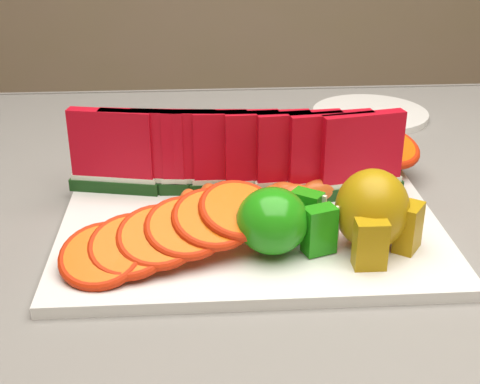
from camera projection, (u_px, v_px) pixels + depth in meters
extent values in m
cube|color=#492716|center=(307.00, 242.00, 0.74)|extent=(1.40, 0.90, 0.03)
cube|color=gray|center=(308.00, 227.00, 0.73)|extent=(1.52, 1.02, 0.01)
cube|color=gray|center=(262.00, 141.00, 1.23)|extent=(1.52, 0.01, 0.20)
cube|color=silver|center=(250.00, 224.00, 0.72)|extent=(0.40, 0.30, 0.01)
ellipsoid|color=#2E7F0B|center=(272.00, 221.00, 0.64)|extent=(0.08, 0.08, 0.06)
cube|color=#2E7F0B|center=(319.00, 230.00, 0.64)|extent=(0.03, 0.03, 0.05)
cube|color=beige|center=(326.00, 230.00, 0.64)|extent=(0.03, 0.01, 0.05)
cube|color=#2E7F0B|center=(307.00, 214.00, 0.67)|extent=(0.04, 0.03, 0.05)
cube|color=beige|center=(312.00, 213.00, 0.67)|extent=(0.03, 0.02, 0.05)
ellipsoid|color=#9B6108|center=(372.00, 209.00, 0.65)|extent=(0.09, 0.09, 0.08)
cube|color=#9B6108|center=(370.00, 244.00, 0.62)|extent=(0.03, 0.02, 0.05)
cube|color=#9B6108|center=(409.00, 227.00, 0.65)|extent=(0.03, 0.04, 0.05)
cylinder|color=silver|center=(370.00, 114.00, 1.05)|extent=(0.20, 0.20, 0.01)
cube|color=silver|center=(157.00, 154.00, 0.91)|extent=(0.03, 0.17, 0.00)
cube|color=silver|center=(157.00, 131.00, 0.99)|extent=(0.01, 0.04, 0.00)
cube|color=silver|center=(160.00, 131.00, 0.99)|extent=(0.01, 0.04, 0.00)
cube|color=silver|center=(164.00, 131.00, 0.99)|extent=(0.01, 0.04, 0.00)
cube|color=#0A3713|center=(115.00, 185.00, 0.78)|extent=(0.11, 0.04, 0.01)
cube|color=silver|center=(115.00, 177.00, 0.77)|extent=(0.10, 0.04, 0.01)
cube|color=red|center=(112.00, 143.00, 0.75)|extent=(0.10, 0.04, 0.08)
cube|color=#0A3713|center=(145.00, 185.00, 0.78)|extent=(0.11, 0.04, 0.01)
cube|color=silver|center=(145.00, 178.00, 0.77)|extent=(0.10, 0.03, 0.01)
cube|color=red|center=(142.00, 144.00, 0.75)|extent=(0.10, 0.03, 0.08)
cube|color=#0A3713|center=(175.00, 186.00, 0.77)|extent=(0.11, 0.03, 0.01)
cube|color=silver|center=(175.00, 178.00, 0.77)|extent=(0.10, 0.03, 0.01)
cube|color=red|center=(173.00, 144.00, 0.75)|extent=(0.10, 0.03, 0.08)
cube|color=#0A3713|center=(206.00, 186.00, 0.77)|extent=(0.11, 0.03, 0.01)
cube|color=silver|center=(205.00, 179.00, 0.77)|extent=(0.10, 0.02, 0.01)
cube|color=red|center=(205.00, 145.00, 0.75)|extent=(0.10, 0.02, 0.08)
cube|color=#0A3713|center=(236.00, 187.00, 0.77)|extent=(0.10, 0.02, 0.01)
cube|color=silver|center=(236.00, 179.00, 0.77)|extent=(0.10, 0.02, 0.01)
cube|color=red|center=(236.00, 145.00, 0.75)|extent=(0.10, 0.02, 0.08)
cube|color=#0A3713|center=(266.00, 188.00, 0.77)|extent=(0.11, 0.03, 0.01)
cube|color=silver|center=(267.00, 180.00, 0.77)|extent=(0.10, 0.02, 0.01)
cube|color=red|center=(267.00, 145.00, 0.75)|extent=(0.10, 0.02, 0.08)
cube|color=#0A3713|center=(297.00, 188.00, 0.77)|extent=(0.11, 0.03, 0.01)
cube|color=silver|center=(297.00, 180.00, 0.76)|extent=(0.10, 0.03, 0.01)
cube|color=red|center=(299.00, 146.00, 0.75)|extent=(0.10, 0.03, 0.08)
cube|color=#0A3713|center=(328.00, 189.00, 0.77)|extent=(0.11, 0.04, 0.01)
cube|color=silver|center=(328.00, 181.00, 0.76)|extent=(0.10, 0.03, 0.01)
cube|color=red|center=(330.00, 146.00, 0.75)|extent=(0.10, 0.03, 0.08)
cube|color=#0A3713|center=(358.00, 189.00, 0.77)|extent=(0.11, 0.04, 0.01)
cube|color=silver|center=(359.00, 181.00, 0.76)|extent=(0.10, 0.04, 0.01)
cube|color=red|center=(362.00, 147.00, 0.74)|extent=(0.10, 0.04, 0.08)
cylinder|color=red|center=(102.00, 255.00, 0.62)|extent=(0.09, 0.08, 0.03)
torus|color=#BE5214|center=(102.00, 255.00, 0.62)|extent=(0.10, 0.09, 0.04)
cylinder|color=red|center=(130.00, 246.00, 0.62)|extent=(0.08, 0.08, 0.03)
torus|color=#BE5214|center=(130.00, 246.00, 0.62)|extent=(0.09, 0.09, 0.04)
cylinder|color=red|center=(158.00, 236.00, 0.63)|extent=(0.07, 0.07, 0.03)
torus|color=#BE5214|center=(158.00, 236.00, 0.63)|extent=(0.08, 0.08, 0.04)
cylinder|color=red|center=(186.00, 227.00, 0.64)|extent=(0.08, 0.08, 0.03)
torus|color=#BE5214|center=(186.00, 227.00, 0.64)|extent=(0.09, 0.09, 0.04)
cylinder|color=red|center=(213.00, 218.00, 0.64)|extent=(0.09, 0.09, 0.03)
torus|color=#BE5214|center=(213.00, 218.00, 0.64)|extent=(0.10, 0.10, 0.04)
cylinder|color=red|center=(239.00, 210.00, 0.65)|extent=(0.09, 0.09, 0.03)
torus|color=#BE5214|center=(239.00, 210.00, 0.65)|extent=(0.11, 0.10, 0.04)
cylinder|color=red|center=(150.00, 165.00, 0.81)|extent=(0.08, 0.08, 0.03)
torus|color=#BE5214|center=(150.00, 165.00, 0.81)|extent=(0.09, 0.09, 0.03)
cylinder|color=red|center=(189.00, 162.00, 0.81)|extent=(0.09, 0.09, 0.03)
torus|color=#BE5214|center=(189.00, 162.00, 0.81)|extent=(0.10, 0.10, 0.03)
cylinder|color=red|center=(228.00, 159.00, 0.81)|extent=(0.09, 0.09, 0.03)
torus|color=#BE5214|center=(228.00, 159.00, 0.81)|extent=(0.10, 0.10, 0.03)
cylinder|color=red|center=(267.00, 156.00, 0.82)|extent=(0.10, 0.10, 0.03)
torus|color=#BE5214|center=(267.00, 156.00, 0.82)|extent=(0.11, 0.11, 0.03)
cylinder|color=red|center=(306.00, 152.00, 0.82)|extent=(0.10, 0.10, 0.03)
torus|color=#BE5214|center=(306.00, 152.00, 0.82)|extent=(0.12, 0.12, 0.03)
cylinder|color=red|center=(345.00, 149.00, 0.82)|extent=(0.11, 0.11, 0.03)
torus|color=#BE5214|center=(345.00, 149.00, 0.82)|extent=(0.12, 0.12, 0.03)
cylinder|color=red|center=(384.00, 146.00, 0.82)|extent=(0.11, 0.11, 0.03)
torus|color=#BE5214|center=(384.00, 146.00, 0.82)|extent=(0.12, 0.12, 0.03)
ellipsoid|color=orange|center=(189.00, 202.00, 0.72)|extent=(0.02, 0.04, 0.03)
ellipsoid|color=orange|center=(210.00, 196.00, 0.74)|extent=(0.03, 0.04, 0.03)
ellipsoid|color=orange|center=(231.00, 204.00, 0.72)|extent=(0.05, 0.04, 0.03)
ellipsoid|color=orange|center=(254.00, 204.00, 0.72)|extent=(0.04, 0.05, 0.03)
ellipsoid|color=orange|center=(271.00, 197.00, 0.74)|extent=(0.05, 0.04, 0.03)
ellipsoid|color=orange|center=(286.00, 193.00, 0.74)|extent=(0.05, 0.04, 0.03)
ellipsoid|color=orange|center=(295.00, 195.00, 0.74)|extent=(0.04, 0.03, 0.03)
ellipsoid|color=orange|center=(318.00, 191.00, 0.75)|extent=(0.05, 0.03, 0.03)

